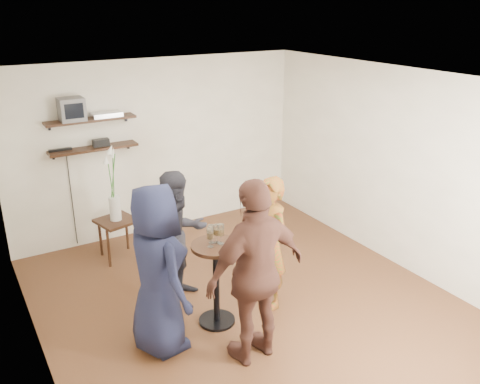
# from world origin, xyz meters

# --- Properties ---
(room) EXTENTS (4.58, 5.08, 2.68)m
(room) POSITION_xyz_m (0.00, 0.00, 1.30)
(room) COLOR #432515
(room) RESTS_ON ground
(shelf_upper) EXTENTS (1.20, 0.25, 0.04)m
(shelf_upper) POSITION_xyz_m (-1.00, 2.38, 1.85)
(shelf_upper) COLOR black
(shelf_upper) RESTS_ON room
(shelf_lower) EXTENTS (1.20, 0.25, 0.04)m
(shelf_lower) POSITION_xyz_m (-1.00, 2.38, 1.45)
(shelf_lower) COLOR black
(shelf_lower) RESTS_ON room
(crt_monitor) EXTENTS (0.32, 0.30, 0.30)m
(crt_monitor) POSITION_xyz_m (-1.23, 2.38, 2.02)
(crt_monitor) COLOR #59595B
(crt_monitor) RESTS_ON shelf_upper
(dvd_deck) EXTENTS (0.40, 0.24, 0.06)m
(dvd_deck) POSITION_xyz_m (-0.78, 2.38, 1.90)
(dvd_deck) COLOR silver
(dvd_deck) RESTS_ON shelf_upper
(radio) EXTENTS (0.22, 0.10, 0.10)m
(radio) POSITION_xyz_m (-0.89, 2.38, 1.52)
(radio) COLOR black
(radio) RESTS_ON shelf_lower
(power_strip) EXTENTS (0.30, 0.05, 0.03)m
(power_strip) POSITION_xyz_m (-1.43, 2.42, 1.48)
(power_strip) COLOR black
(power_strip) RESTS_ON shelf_lower
(side_table) EXTENTS (0.58, 0.58, 0.57)m
(side_table) POSITION_xyz_m (-0.93, 1.85, 0.48)
(side_table) COLOR black
(side_table) RESTS_ON room
(vase_lilies) EXTENTS (0.20, 0.21, 1.07)m
(vase_lilies) POSITION_xyz_m (-0.93, 1.85, 0.91)
(vase_lilies) COLOR silver
(vase_lilies) RESTS_ON side_table
(drinks_table) EXTENTS (0.52, 0.52, 0.96)m
(drinks_table) POSITION_xyz_m (-0.48, -0.18, 0.61)
(drinks_table) COLOR black
(drinks_table) RESTS_ON room
(wine_glass_fl) EXTENTS (0.07, 0.07, 0.22)m
(wine_glass_fl) POSITION_xyz_m (-0.56, -0.20, 1.10)
(wine_glass_fl) COLOR silver
(wine_glass_fl) RESTS_ON drinks_table
(wine_glass_fr) EXTENTS (0.07, 0.07, 0.22)m
(wine_glass_fr) POSITION_xyz_m (-0.43, -0.20, 1.11)
(wine_glass_fr) COLOR silver
(wine_glass_fr) RESTS_ON drinks_table
(wine_glass_bl) EXTENTS (0.07, 0.07, 0.20)m
(wine_glass_bl) POSITION_xyz_m (-0.50, -0.12, 1.09)
(wine_glass_bl) COLOR silver
(wine_glass_bl) RESTS_ON drinks_table
(wine_glass_br) EXTENTS (0.07, 0.07, 0.21)m
(wine_glass_br) POSITION_xyz_m (-0.45, -0.15, 1.10)
(wine_glass_br) COLOR silver
(wine_glass_br) RESTS_ON drinks_table
(person_plaid) EXTENTS (0.39, 0.58, 1.56)m
(person_plaid) POSITION_xyz_m (0.21, -0.15, 0.78)
(person_plaid) COLOR red
(person_plaid) RESTS_ON room
(person_dark) EXTENTS (0.86, 0.73, 1.58)m
(person_dark) POSITION_xyz_m (-0.60, 0.50, 0.79)
(person_dark) COLOR black
(person_dark) RESTS_ON room
(person_navy) EXTENTS (0.65, 0.92, 1.77)m
(person_navy) POSITION_xyz_m (-1.17, -0.25, 0.88)
(person_navy) COLOR black
(person_navy) RESTS_ON room
(person_brown) EXTENTS (1.14, 0.56, 1.88)m
(person_brown) POSITION_xyz_m (-0.42, -0.87, 0.94)
(person_brown) COLOR #4B2920
(person_brown) RESTS_ON room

